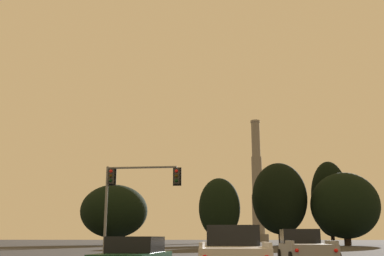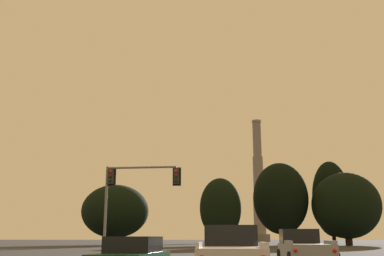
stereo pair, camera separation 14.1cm
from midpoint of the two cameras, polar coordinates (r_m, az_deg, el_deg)
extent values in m
cube|color=black|center=(16.91, 4.97, -13.45)|extent=(1.91, 1.87, 0.72)
cube|color=silver|center=(13.79, 1.09, -14.61)|extent=(0.20, 2.43, 0.16)
cube|color=silver|center=(13.81, 9.16, -14.44)|extent=(0.20, 2.43, 0.16)
cube|color=black|center=(16.68, -7.36, -14.45)|extent=(1.71, 2.27, 0.55)
cube|color=gray|center=(23.13, 14.09, -15.16)|extent=(2.19, 5.47, 0.88)
cube|color=black|center=(24.85, 13.32, -13.23)|extent=(1.90, 1.86, 0.72)
cube|color=gray|center=(21.61, 12.08, -14.01)|extent=(0.19, 2.43, 0.16)
cube|color=gray|center=(21.93, 17.10, -13.71)|extent=(0.19, 2.43, 0.16)
sphere|color=red|center=(20.31, 12.97, -14.92)|extent=(0.17, 0.17, 0.17)
sphere|color=red|center=(20.61, 17.63, -14.61)|extent=(0.17, 0.17, 0.17)
cylinder|color=slate|center=(31.37, -11.02, -10.41)|extent=(0.18, 0.18, 6.16)
cube|color=#282828|center=(31.50, -10.32, -6.04)|extent=(0.34, 0.34, 1.04)
cube|color=black|center=(31.67, -10.22, -6.09)|extent=(0.58, 0.03, 1.25)
sphere|color=red|center=(31.37, -10.39, -5.41)|extent=(0.22, 0.22, 0.22)
sphere|color=#352604|center=(31.32, -10.42, -6.00)|extent=(0.22, 0.22, 0.22)
sphere|color=black|center=(31.28, -10.44, -6.58)|extent=(0.22, 0.22, 0.22)
cylinder|color=slate|center=(31.04, -6.50, -5.00)|extent=(4.83, 0.14, 0.14)
sphere|color=slate|center=(31.67, -10.78, -5.02)|extent=(0.18, 0.18, 0.18)
cube|color=#282828|center=(30.50, -2.08, -6.14)|extent=(0.34, 0.34, 1.04)
cube|color=black|center=(30.68, -2.03, -6.18)|extent=(0.58, 0.03, 1.25)
sphere|color=red|center=(30.36, -2.12, -5.49)|extent=(0.22, 0.22, 0.22)
sphere|color=#352604|center=(30.31, -2.13, -6.09)|extent=(0.22, 0.22, 0.22)
sphere|color=black|center=(30.27, -2.14, -6.70)|extent=(0.22, 0.22, 0.22)
cylinder|color=slate|center=(153.19, 8.49, -13.66)|extent=(6.40, 6.40, 2.50)
cylinder|color=gray|center=(153.38, 8.39, -10.79)|extent=(4.00, 4.00, 12.88)
cylinder|color=gray|center=(154.55, 8.22, -6.01)|extent=(3.44, 3.44, 12.88)
cylinder|color=gray|center=(156.77, 8.06, -1.34)|extent=(2.88, 2.88, 12.88)
cylinder|color=gray|center=(158.18, 7.99, 0.81)|extent=(3.23, 3.23, 0.70)
cylinder|color=black|center=(82.61, 3.51, -13.80)|extent=(0.75, 0.75, 2.56)
ellipsoid|color=black|center=(82.78, 3.46, -10.10)|extent=(7.53, 6.78, 10.83)
cylinder|color=black|center=(87.62, 11.21, -13.21)|extent=(1.04, 1.04, 3.65)
ellipsoid|color=black|center=(87.93, 11.00, -8.74)|extent=(10.36, 9.32, 13.45)
cylinder|color=black|center=(89.41, -10.06, -13.61)|extent=(1.30, 1.30, 2.58)
ellipsoid|color=black|center=(89.55, -9.92, -10.35)|extent=(12.99, 11.69, 10.15)
cylinder|color=black|center=(87.92, 19.10, -13.05)|extent=(1.24, 1.24, 2.68)
ellipsoid|color=black|center=(88.11, 18.80, -9.26)|extent=(12.40, 11.16, 12.01)
cylinder|color=black|center=(92.09, 17.40, -12.95)|extent=(0.72, 0.72, 3.40)
ellipsoid|color=black|center=(92.39, 17.08, -8.53)|extent=(7.18, 6.47, 14.48)
camera|label=1|loc=(0.07, -90.11, 0.03)|focal=42.00mm
camera|label=2|loc=(0.07, 89.89, -0.03)|focal=42.00mm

